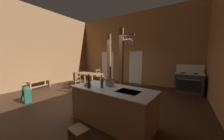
% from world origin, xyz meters
% --- Properties ---
extents(ground_plane, '(8.65, 8.10, 0.10)m').
position_xyz_m(ground_plane, '(0.00, 0.00, -0.05)').
color(ground_plane, '#382316').
extents(wall_back, '(8.65, 0.14, 4.42)m').
position_xyz_m(wall_back, '(0.00, 3.72, 2.21)').
color(wall_back, '#93663F').
rests_on(wall_back, ground_plane).
extents(wall_left, '(0.14, 8.10, 4.42)m').
position_xyz_m(wall_left, '(-4.00, 0.00, 2.21)').
color(wall_left, '#93663F').
rests_on(wall_left, ground_plane).
extents(glazed_door_back_left, '(1.00, 0.01, 2.05)m').
position_xyz_m(glazed_door_back_left, '(-1.77, 3.64, 1.02)').
color(glazed_door_back_left, white).
rests_on(glazed_door_back_left, ground_plane).
extents(glazed_panel_back_right, '(0.84, 0.01, 2.05)m').
position_xyz_m(glazed_panel_back_right, '(0.39, 3.64, 1.02)').
color(glazed_panel_back_right, white).
rests_on(glazed_panel_back_right, ground_plane).
extents(kitchen_island, '(2.23, 1.14, 0.89)m').
position_xyz_m(kitchen_island, '(1.55, -1.01, 0.45)').
color(kitchen_island, '#9E7044').
rests_on(kitchen_island, ground_plane).
extents(stove_range, '(1.18, 0.87, 1.32)m').
position_xyz_m(stove_range, '(3.26, 3.00, 0.48)').
color(stove_range, '#2F2F2F').
rests_on(stove_range, ground_plane).
extents(support_post_with_pot_rack, '(0.61, 0.25, 2.77)m').
position_xyz_m(support_post_with_pot_rack, '(0.99, 0.62, 1.51)').
color(support_post_with_pot_rack, brown).
rests_on(support_post_with_pot_rack, ground_plane).
extents(support_post_center, '(0.14, 0.14, 2.77)m').
position_xyz_m(support_post_center, '(-0.07, 1.32, 1.39)').
color(support_post_center, brown).
rests_on(support_post_center, ground_plane).
extents(step_stool, '(0.40, 0.33, 0.30)m').
position_xyz_m(step_stool, '(1.41, -2.00, 0.18)').
color(step_stool, brown).
rests_on(step_stool, ground_plane).
extents(dining_table, '(1.79, 1.08, 0.74)m').
position_xyz_m(dining_table, '(-1.72, 1.51, 0.65)').
color(dining_table, '#9E7044').
rests_on(dining_table, ground_plane).
extents(ladderback_chair_near_window, '(0.44, 0.44, 0.95)m').
position_xyz_m(ladderback_chair_near_window, '(-1.57, 2.44, 0.45)').
color(ladderback_chair_near_window, brown).
rests_on(ladderback_chair_near_window, ground_plane).
extents(ladderback_chair_by_post, '(0.50, 0.50, 0.95)m').
position_xyz_m(ladderback_chair_by_post, '(-1.74, 0.64, 0.45)').
color(ladderback_chair_by_post, brown).
rests_on(ladderback_chair_by_post, ground_plane).
extents(bench_along_left_wall, '(0.44, 1.15, 0.44)m').
position_xyz_m(bench_along_left_wall, '(-3.50, -0.32, 0.30)').
color(bench_along_left_wall, '#9E7044').
rests_on(bench_along_left_wall, ground_plane).
extents(backpack, '(0.35, 0.33, 0.60)m').
position_xyz_m(backpack, '(-1.87, -1.56, 0.31)').
color(backpack, '#1E5138').
rests_on(backpack, ground_plane).
extents(stockpot_on_counter, '(0.35, 0.28, 0.16)m').
position_xyz_m(stockpot_on_counter, '(1.33, -0.80, 0.98)').
color(stockpot_on_counter, silver).
rests_on(stockpot_on_counter, kitchen_island).
extents(mixing_bowl_on_counter, '(0.20, 0.20, 0.07)m').
position_xyz_m(mixing_bowl_on_counter, '(0.87, -1.16, 0.93)').
color(mixing_bowl_on_counter, '#B2A893').
rests_on(mixing_bowl_on_counter, kitchen_island).
extents(bottle_tall_on_counter, '(0.08, 0.08, 0.35)m').
position_xyz_m(bottle_tall_on_counter, '(1.06, -1.32, 1.03)').
color(bottle_tall_on_counter, '#56331E').
rests_on(bottle_tall_on_counter, kitchen_island).
extents(bottle_short_on_counter, '(0.07, 0.07, 0.27)m').
position_xyz_m(bottle_short_on_counter, '(1.31, -1.10, 1.00)').
color(bottle_short_on_counter, '#56331E').
rests_on(bottle_short_on_counter, kitchen_island).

